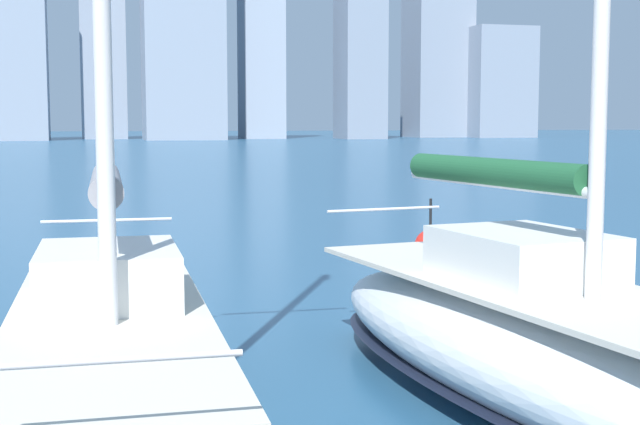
{
  "coord_description": "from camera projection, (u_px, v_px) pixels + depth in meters",
  "views": [
    {
      "loc": [
        2.16,
        1.69,
        3.1
      ],
      "look_at": [
        -0.13,
        -6.8,
        2.2
      ],
      "focal_mm": 50.0,
      "sensor_mm": 36.0,
      "label": 1
    }
  ],
  "objects": [
    {
      "name": "channel_buoy",
      "position": [
        430.0,
        245.0,
        19.84
      ],
      "size": [
        0.7,
        0.7,
        1.4
      ],
      "color": "red",
      "rests_on": "ground"
    },
    {
      "name": "sailboat_grey",
      "position": [
        110.0,
        367.0,
        8.65
      ],
      "size": [
        2.53,
        8.1,
        9.55
      ],
      "color": "white",
      "rests_on": "ground"
    },
    {
      "name": "city_skyline",
      "position": [
        107.0,
        27.0,
        155.31
      ],
      "size": [
        167.79,
        24.41,
        54.64
      ],
      "color": "gray",
      "rests_on": "ground"
    },
    {
      "name": "sailboat_forest",
      "position": [
        548.0,
        343.0,
        9.41
      ],
      "size": [
        3.53,
        8.9,
        11.01
      ],
      "color": "silver",
      "rests_on": "ground"
    }
  ]
}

